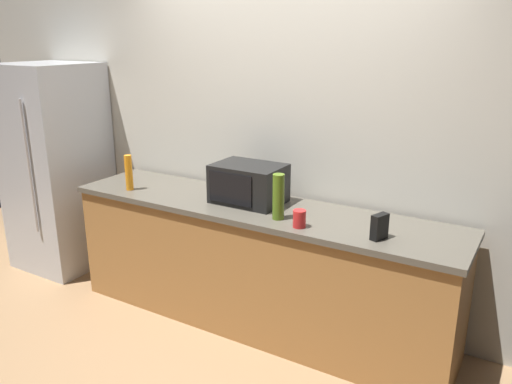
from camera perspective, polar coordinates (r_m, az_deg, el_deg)
ground_plane at (r=3.60m, az=-3.41°, el=-17.08°), size 8.00×8.00×0.00m
back_wall at (r=3.73m, az=3.25°, el=6.76°), size 6.40×0.10×2.70m
counter_run at (r=3.66m, az=0.00°, el=-8.22°), size 2.84×0.64×0.90m
refrigerator at (r=4.83m, az=-21.40°, el=2.56°), size 0.72×0.73×1.80m
microwave at (r=3.54m, az=-0.84°, el=0.96°), size 0.48×0.35×0.27m
cordless_phone at (r=3.00m, az=13.67°, el=-3.80°), size 0.08×0.12×0.15m
bottle_dish_soap at (r=3.94m, az=-14.07°, el=2.12°), size 0.06×0.06×0.27m
bottle_olive_oil at (r=3.21m, az=2.53°, el=-0.54°), size 0.08×0.08×0.30m
mug_red at (r=3.11m, az=4.88°, el=-3.00°), size 0.08×0.08×0.11m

